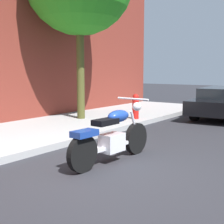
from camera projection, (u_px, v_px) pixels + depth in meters
The scene contains 3 objects.
ground_plane at pixel (106, 172), 5.09m from camera, with size 60.00×60.00×0.00m, color #28282D.
motorcycle at pixel (112, 137), 5.59m from camera, with size 2.09×0.70×1.10m.
fire_hydrant at pixel (136, 109), 9.70m from camera, with size 0.20×0.20×0.91m.
Camera 1 is at (-3.93, -2.97, 1.63)m, focal length 50.77 mm.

